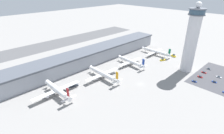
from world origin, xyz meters
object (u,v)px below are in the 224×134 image
Objects in this scene: airplane_gate_bravo at (103,74)px; service_truck_catering at (74,86)px; car_maroon_suv at (219,77)px; airplane_gate_charlie at (131,62)px; car_grey_coupe at (194,81)px; control_tower at (192,40)px; car_navy_sedan at (200,77)px; car_blue_compact at (214,82)px; airplane_gate_delta at (155,52)px; airplane_gate_alpha at (57,90)px; car_red_hatchback at (209,69)px; service_truck_fuel at (163,60)px; car_green_van at (204,72)px; service_truck_baggage at (173,56)px.

airplane_gate_bravo reaches higher than service_truck_catering.
service_truck_catering is at bearing 142.41° from car_maroon_suv.
airplane_gate_charlie reaches higher than car_grey_coupe.
car_navy_sedan is at bearing -105.01° from control_tower.
airplane_gate_bravo is 9.10× the size of car_grey_coupe.
airplane_gate_charlie is 8.73× the size of car_blue_compact.
car_blue_compact is (-21.16, -77.54, -3.67)m from airplane_gate_delta.
airplane_gate_alpha is 9.10× the size of car_maroon_suv.
airplane_gate_charlie reaches higher than airplane_gate_delta.
car_maroon_suv is 18.07m from car_red_hatchback.
car_grey_coupe is at bearing 152.32° from car_maroon_suv.
car_red_hatchback is (14.08, -46.91, -0.35)m from service_truck_fuel.
airplane_gate_bravo reaches higher than car_grey_coupe.
car_maroon_suv is at bearing -46.26° from car_navy_sedan.
car_grey_coupe is (-37.43, -0.14, 0.01)m from car_red_hatchback.
service_truck_catering is 1.78× the size of car_maroon_suv.
car_green_van is at bearing -63.84° from control_tower.
car_maroon_suv is 0.94× the size of car_green_van.
service_truck_catering reaches higher than car_green_van.
car_maroon_suv is at bearing -131.95° from car_red_hatchback.
airplane_gate_bravo is 103.28m from car_green_van.
airplane_gate_delta is (89.49, -0.03, -0.35)m from airplane_gate_bravo.
airplane_gate_delta is (47.12, -1.31, 0.01)m from airplane_gate_charlie.
service_truck_baggage is at bearing -19.82° from airplane_gate_charlie.
service_truck_fuel is (124.59, -22.08, -3.86)m from airplane_gate_alpha.
airplane_gate_delta is at bearing 74.73° from car_blue_compact.
airplane_gate_delta reaches higher than car_maroon_suv.
car_maroon_suv is at bearing -89.38° from car_green_van.
service_truck_catering is 128.51m from car_blue_compact.
service_truck_baggage is 1.73× the size of car_maroon_suv.
airplane_gate_delta is at bearing 84.01° from car_maroon_suv.
control_tower is at bearing -57.70° from airplane_gate_charlie.
airplane_gate_bravo reaches higher than car_green_van.
airplane_gate_charlie is at bearing 116.30° from car_maroon_suv.
airplane_gate_bravo reaches higher than car_maroon_suv.
service_truck_fuel reaches higher than car_grey_coupe.
car_red_hatchback is (12.08, 13.44, -0.00)m from car_maroon_suv.
car_blue_compact is 0.98× the size of car_red_hatchback.
service_truck_catering is at bearing 151.75° from control_tower.
service_truck_baggage is at bearing 45.26° from car_grey_coupe.
airplane_gate_charlie is at bearing 160.18° from service_truck_baggage.
airplane_gate_charlie reaches higher than service_truck_baggage.
airplane_gate_bravo is 42.39m from airplane_gate_charlie.
car_maroon_suv is (-8.14, -77.57, -3.67)m from airplane_gate_delta.
control_tower is at bearing 43.49° from car_grey_coupe.
car_maroon_suv is 1.05× the size of car_blue_compact.
control_tower is 37.25m from car_green_van.
service_truck_baggage is 45.09m from car_red_hatchback.
service_truck_fuel is at bearing 77.54° from car_navy_sedan.
car_green_van reaches higher than car_red_hatchback.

